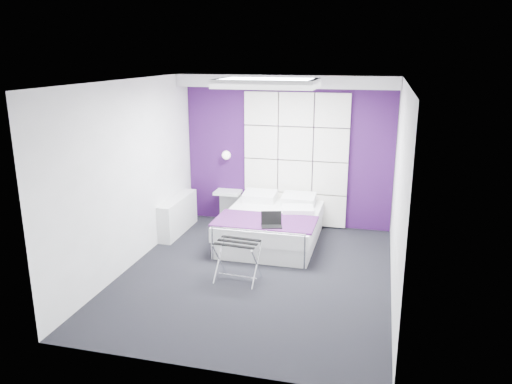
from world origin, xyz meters
TOP-DOWN VIEW (x-y plane):
  - floor at (0.00, 0.00)m, footprint 4.40×4.40m
  - ceiling at (0.00, 0.00)m, footprint 4.40×4.40m
  - wall_back at (0.00, 2.20)m, footprint 3.60×0.00m
  - wall_left at (-1.80, 0.00)m, footprint 0.00×4.40m
  - wall_right at (1.80, 0.00)m, footprint 0.00×4.40m
  - accent_wall at (0.00, 2.19)m, footprint 3.58×0.02m
  - soffit at (0.00, 1.95)m, footprint 3.58×0.50m
  - headboard at (0.15, 2.14)m, footprint 1.80×0.08m
  - skylight at (0.00, 0.60)m, footprint 1.36×0.86m
  - wall_lamp at (-1.05, 2.06)m, footprint 0.15×0.15m
  - radiator at (-1.69, 1.30)m, footprint 0.22×1.20m
  - bed at (-0.06, 1.22)m, footprint 1.52×1.82m
  - nightstand at (-1.03, 2.02)m, footprint 0.45×0.35m
  - luggage_rack at (-0.19, -0.24)m, footprint 0.56×0.41m
  - laptop at (0.10, 0.57)m, footprint 0.30×0.21m

SIDE VIEW (x-z plane):
  - floor at x=0.00m, z-range 0.00..0.00m
  - bed at x=-0.06m, z-range -0.05..0.59m
  - luggage_rack at x=-0.19m, z-range 0.00..0.55m
  - radiator at x=-1.69m, z-range 0.00..0.60m
  - nightstand at x=-1.03m, z-range 0.53..0.58m
  - laptop at x=0.10m, z-range 0.46..0.67m
  - headboard at x=0.15m, z-range 0.02..2.32m
  - wall_lamp at x=-1.05m, z-range 1.15..1.29m
  - wall_left at x=-1.80m, z-range -0.90..3.50m
  - wall_right at x=1.80m, z-range -0.90..3.50m
  - accent_wall at x=0.00m, z-range 0.01..2.59m
  - wall_back at x=0.00m, z-range -0.50..3.10m
  - soffit at x=0.00m, z-range 2.40..2.60m
  - skylight at x=0.00m, z-range 2.49..2.61m
  - ceiling at x=0.00m, z-range 2.60..2.60m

